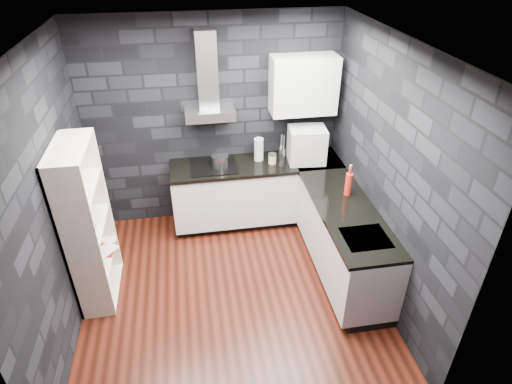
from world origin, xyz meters
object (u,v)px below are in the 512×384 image
object	(u,v)px
bookshelf	(88,226)
red_bottle	(348,184)
utensil_crock	(282,153)
appliance_garage	(307,145)
fruit_bowl	(85,231)
storage_jar	(272,159)
pot	(220,161)
glass_vase	(259,149)

from	to	relation	value
bookshelf	red_bottle	bearing A→B (deg)	-11.36
utensil_crock	appliance_garage	world-z (taller)	appliance_garage
fruit_bowl	storage_jar	bearing A→B (deg)	28.31
pot	red_bottle	xyz separation A→B (m)	(1.36, -0.91, 0.06)
glass_vase	storage_jar	bearing A→B (deg)	-39.69
bookshelf	fruit_bowl	xyz separation A→B (m)	(0.00, -0.13, 0.04)
glass_vase	bookshelf	bearing A→B (deg)	-149.99
pot	appliance_garage	world-z (taller)	appliance_garage
red_bottle	utensil_crock	bearing A→B (deg)	117.47
utensil_crock	appliance_garage	distance (m)	0.37
pot	storage_jar	xyz separation A→B (m)	(0.67, -0.04, -0.01)
utensil_crock	red_bottle	bearing A→B (deg)	-62.53
bookshelf	fruit_bowl	distance (m)	0.14
appliance_garage	red_bottle	distance (m)	0.90
glass_vase	red_bottle	bearing A→B (deg)	-49.73
glass_vase	bookshelf	size ratio (longest dim) A/B	0.17
appliance_garage	bookshelf	size ratio (longest dim) A/B	0.26
pot	red_bottle	world-z (taller)	red_bottle
storage_jar	glass_vase	bearing A→B (deg)	140.31
glass_vase	red_bottle	xyz separation A→B (m)	(0.85, -1.00, -0.02)
storage_jar	red_bottle	bearing A→B (deg)	-51.52
pot	bookshelf	distance (m)	1.79
utensil_crock	bookshelf	distance (m)	2.56
storage_jar	bookshelf	world-z (taller)	bookshelf
utensil_crock	pot	bearing A→B (deg)	-171.71
appliance_garage	fruit_bowl	distance (m)	2.81
storage_jar	red_bottle	distance (m)	1.12
appliance_garage	red_bottle	size ratio (longest dim) A/B	1.72
pot	appliance_garage	distance (m)	1.12
glass_vase	red_bottle	size ratio (longest dim) A/B	1.12
red_bottle	bookshelf	distance (m)	2.82
utensil_crock	red_bottle	size ratio (longest dim) A/B	0.45
fruit_bowl	pot	bearing A→B (deg)	39.01
glass_vase	fruit_bowl	size ratio (longest dim) A/B	1.30
bookshelf	fruit_bowl	size ratio (longest dim) A/B	7.83
storage_jar	red_bottle	size ratio (longest dim) A/B	0.45
utensil_crock	bookshelf	xyz separation A→B (m)	(-2.28, -1.16, -0.06)
bookshelf	utensil_crock	bearing A→B (deg)	12.94
storage_jar	fruit_bowl	bearing A→B (deg)	-151.69
storage_jar	red_bottle	world-z (taller)	red_bottle
utensil_crock	fruit_bowl	distance (m)	2.62
pot	utensil_crock	bearing A→B (deg)	8.29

